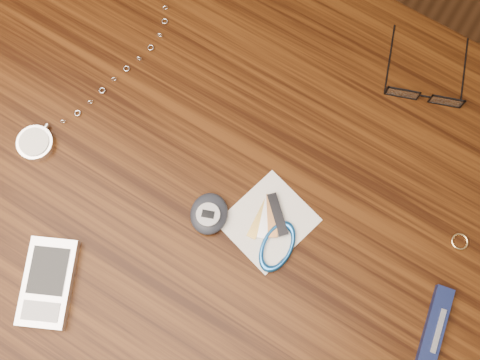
{
  "coord_description": "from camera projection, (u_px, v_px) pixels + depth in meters",
  "views": [
    {
      "loc": [
        0.18,
        -0.18,
        1.51
      ],
      "look_at": [
        0.07,
        0.0,
        0.76
      ],
      "focal_mm": 45.0,
      "sensor_mm": 36.0,
      "label": 1
    }
  ],
  "objects": [
    {
      "name": "ground",
      "position": [
        215.0,
        249.0,
        1.52
      ],
      "size": [
        3.8,
        3.8,
        0.0
      ],
      "primitive_type": "plane",
      "color": "#472814",
      "rests_on": "ground"
    },
    {
      "name": "desk",
      "position": [
        198.0,
        178.0,
        0.89
      ],
      "size": [
        1.0,
        0.7,
        0.75
      ],
      "color": "#351A08",
      "rests_on": "ground"
    },
    {
      "name": "eyeglasses",
      "position": [
        425.0,
        93.0,
        0.81
      ],
      "size": [
        0.14,
        0.14,
        0.02
      ],
      "color": "black",
      "rests_on": "desk"
    },
    {
      "name": "gold_ring",
      "position": [
        460.0,
        242.0,
        0.76
      ],
      "size": [
        0.03,
        0.03,
        0.0
      ],
      "primitive_type": "torus",
      "rotation": [
        0.0,
        0.0,
        0.32
      ],
      "color": "#F1C579",
      "rests_on": "desk"
    },
    {
      "name": "pocket_watch",
      "position": [
        42.0,
        136.0,
        0.8
      ],
      "size": [
        0.09,
        0.34,
        0.02
      ],
      "color": "silver",
      "rests_on": "desk"
    },
    {
      "name": "pda_phone",
      "position": [
        48.0,
        283.0,
        0.74
      ],
      "size": [
        0.1,
        0.12,
        0.02
      ],
      "color": "silver",
      "rests_on": "desk"
    },
    {
      "name": "pedometer",
      "position": [
        209.0,
        214.0,
        0.76
      ],
      "size": [
        0.06,
        0.07,
        0.02
      ],
      "color": "black",
      "rests_on": "desk"
    },
    {
      "name": "notepad_keys",
      "position": [
        273.0,
        234.0,
        0.76
      ],
      "size": [
        0.12,
        0.12,
        0.01
      ],
      "color": "silver",
      "rests_on": "desk"
    },
    {
      "name": "pocket_knife",
      "position": [
        435.0,
        326.0,
        0.73
      ],
      "size": [
        0.04,
        0.1,
        0.01
      ],
      "color": "#0E1438",
      "rests_on": "desk"
    }
  ]
}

